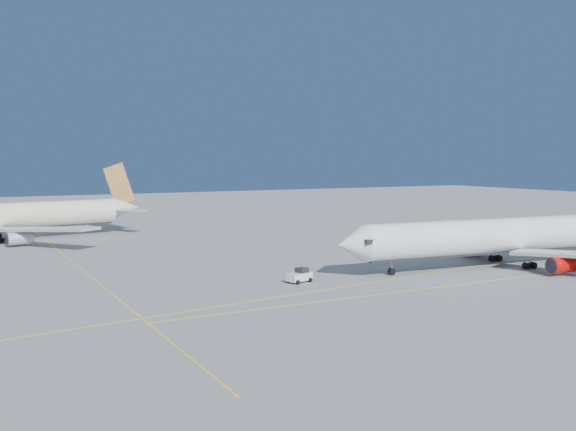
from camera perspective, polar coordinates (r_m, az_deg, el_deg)
name	(u,v)px	position (r m, az deg, el deg)	size (l,w,h in m)	color
ground	(365,274)	(105.57, 6.86, -5.17)	(500.00, 500.00, 0.00)	slate
taxiway_lines	(267,275)	(103.55, -1.89, -5.33)	(118.86, 140.00, 0.02)	yellow
airliner_virgin	(515,236)	(119.68, 19.52, -1.70)	(69.93, 62.57, 17.24)	white
airliner_etihad	(1,217)	(160.19, -24.18, -0.12)	(67.75, 61.99, 17.71)	beige
pushback_tug	(300,276)	(97.69, 1.05, -5.37)	(4.27, 3.23, 2.18)	white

